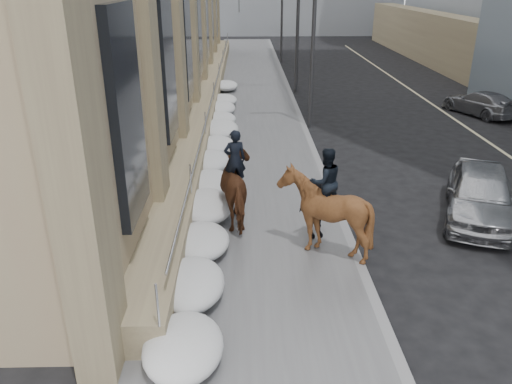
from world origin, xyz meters
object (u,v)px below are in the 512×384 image
Objects in this scene: mounted_horse_left at (240,186)px; car_silver at (480,194)px; car_grey at (480,103)px; pedestrian at (316,209)px; mounted_horse_right at (324,209)px.

mounted_horse_left is 7.12m from car_silver.
car_grey is (12.48, 12.35, -0.58)m from mounted_horse_left.
mounted_horse_left is at bearing 22.52° from car_grey.
mounted_horse_left reaches higher than pedestrian.
pedestrian is at bearing -104.11° from mounted_horse_right.
mounted_horse_right is 0.60× the size of car_silver.
mounted_horse_right is at bearing -135.06° from car_silver.
mounted_horse_right reaches higher than pedestrian.
car_silver is 1.07× the size of car_grey.
car_grey is (5.37, 12.13, -0.16)m from car_silver.
mounted_horse_right is (2.12, -1.86, 0.12)m from mounted_horse_left.
pedestrian is (-0.07, 0.85, -0.41)m from mounted_horse_right.
mounted_horse_left is at bearing 143.65° from pedestrian.
mounted_horse_right is 0.65× the size of car_grey.
car_grey is (10.36, 14.21, -0.70)m from mounted_horse_right.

